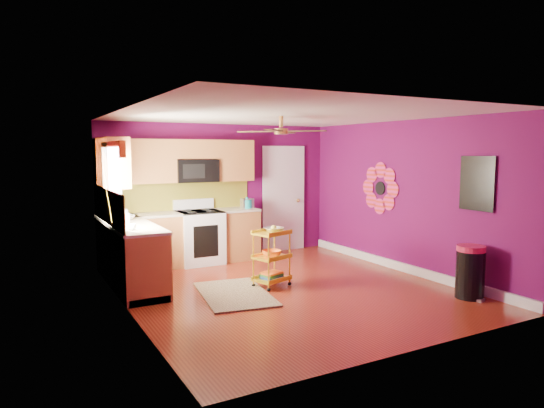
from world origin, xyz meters
TOP-DOWN VIEW (x-y plane):
  - ground at (0.00, 0.00)m, footprint 5.00×5.00m
  - room_envelope at (0.03, 0.00)m, footprint 4.54×5.04m
  - lower_cabinets at (-1.35, 1.82)m, footprint 2.81×2.31m
  - electric_range at (-0.55, 2.17)m, footprint 0.76×0.66m
  - upper_cabinetry at (-1.24, 2.17)m, footprint 2.80×2.30m
  - left_window at (-2.22, 1.05)m, footprint 0.08×1.35m
  - panel_door at (1.35, 2.47)m, footprint 0.95×0.11m
  - right_wall_art at (2.23, -0.34)m, footprint 0.04×2.74m
  - ceiling_fan at (0.00, 0.20)m, footprint 1.01×1.01m
  - shag_rug at (-0.80, 0.11)m, footprint 1.12×1.59m
  - rolling_cart at (-0.13, 0.23)m, footprint 0.59×0.50m
  - trash_can at (1.96, -1.56)m, footprint 0.47×0.48m
  - teal_kettle at (0.39, 2.16)m, footprint 0.18×0.18m
  - toaster at (0.40, 2.18)m, footprint 0.22×0.15m
  - soap_bottle_a at (-2.00, 1.30)m, footprint 0.10×0.10m
  - soap_bottle_b at (-1.90, 1.66)m, footprint 0.12×0.12m
  - counter_dish at (-1.92, 1.69)m, footprint 0.27×0.27m
  - counter_cup at (-2.07, 0.61)m, footprint 0.11×0.11m

SIDE VIEW (x-z plane):
  - ground at x=0.00m, z-range 0.00..0.00m
  - shag_rug at x=-0.80m, z-range 0.00..0.02m
  - trash_can at x=1.96m, z-range 0.00..0.72m
  - lower_cabinets at x=-1.35m, z-range -0.04..0.90m
  - rolling_cart at x=-0.13m, z-range 0.01..0.92m
  - electric_range at x=-0.55m, z-range -0.08..1.05m
  - counter_dish at x=-1.92m, z-range 0.94..1.01m
  - counter_cup at x=-2.07m, z-range 0.94..1.03m
  - soap_bottle_b at x=-1.90m, z-range 0.94..1.10m
  - teal_kettle at x=0.39m, z-range 0.92..1.13m
  - panel_door at x=1.35m, z-range -0.05..2.10m
  - toaster at x=0.40m, z-range 0.94..1.12m
  - soap_bottle_a at x=-2.00m, z-range 0.94..1.15m
  - right_wall_art at x=2.23m, z-range 0.92..1.96m
  - room_envelope at x=0.03m, z-range 0.37..2.89m
  - left_window at x=-2.22m, z-range 1.20..2.28m
  - upper_cabinetry at x=-1.24m, z-range 1.17..2.43m
  - ceiling_fan at x=0.00m, z-range 2.16..2.42m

